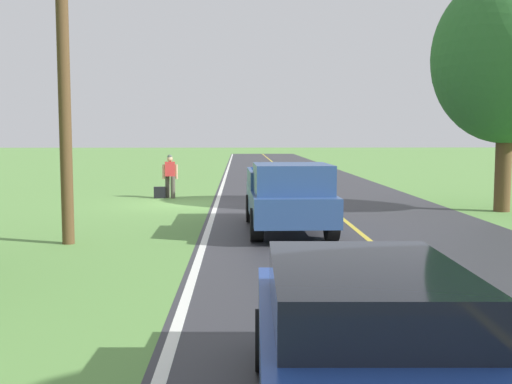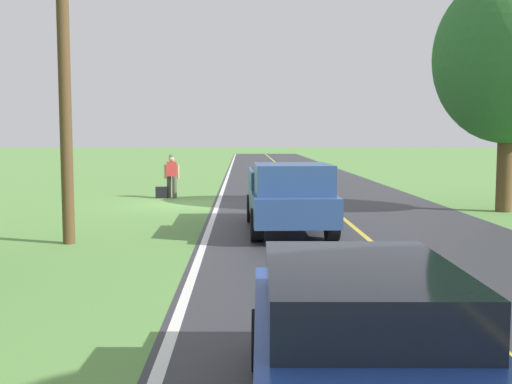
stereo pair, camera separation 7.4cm
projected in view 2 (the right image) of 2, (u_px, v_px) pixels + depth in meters
ground_plane at (188, 204)px, 22.56m from camera, size 200.00×200.00×0.00m
road_surface at (325, 204)px, 22.67m from camera, size 8.29×120.00×0.00m
lane_edge_line at (218, 204)px, 22.59m from camera, size 0.16×117.60×0.00m
lane_centre_line at (325, 204)px, 22.67m from camera, size 0.14×117.60×0.00m
hitchhiker_walking at (172, 174)px, 24.72m from camera, size 0.62×0.51×1.75m
suitcase_carried at (161, 192)px, 24.66m from camera, size 0.48×0.24×0.46m
pickup_truck_passing at (289, 195)px, 16.04m from camera, size 2.17×5.44×1.82m
tree_far_side_near at (509, 58)px, 19.91m from camera, size 4.84×4.84×7.81m
sedan_ahead_same_lane at (363, 344)px, 5.24m from camera, size 2.02×4.45×1.41m
utility_pole_roadside at (64, 52)px, 13.98m from camera, size 0.28×0.28×8.81m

